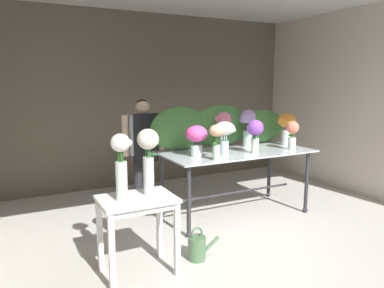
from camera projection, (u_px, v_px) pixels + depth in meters
name	position (u px, v px, depth m)	size (l,w,h in m)	color
ground_plane	(201.00, 217.00, 4.84)	(8.73, 8.73, 0.00)	beige
wall_back	(147.00, 100.00, 6.34)	(5.55, 0.12, 2.91)	#706656
wall_right	(354.00, 102.00, 5.84)	(0.12, 4.09, 2.91)	beige
display_table_glass	(236.00, 160.00, 4.84)	(1.99, 0.99, 0.88)	silver
side_table_white	(137.00, 209.00, 3.34)	(0.68, 0.51, 0.73)	white
florist	(144.00, 143.00, 4.98)	(0.59, 0.24, 1.54)	#232328
foliage_backdrop	(222.00, 127.00, 5.11)	(2.15, 0.26, 0.58)	#477F3D
vase_ivory_hydrangea	(225.00, 133.00, 4.51)	(0.27, 0.25, 0.42)	silver
vase_sunset_roses	(286.00, 125.00, 5.21)	(0.28, 0.26, 0.46)	silver
vase_coral_anemones	(292.00, 133.00, 4.86)	(0.18, 0.18, 0.38)	silver
vase_peach_lilies	(217.00, 138.00, 4.20)	(0.19, 0.17, 0.41)	silver
vase_fuchsia_dahlias	(196.00, 137.00, 4.41)	(0.27, 0.27, 0.38)	silver
vase_violet_carnations	(255.00, 132.00, 4.60)	(0.21, 0.21, 0.43)	silver
vase_lilac_ranunculus	(247.00, 125.00, 5.08)	(0.25, 0.22, 0.52)	silver
vase_rosy_freesia	(223.00, 125.00, 4.86)	(0.23, 0.21, 0.51)	silver
vase_white_roses_tall	(121.00, 163.00, 3.21)	(0.19, 0.17, 0.60)	silver
vase_cream_lisianthus_tall	(148.00, 154.00, 3.36)	(0.20, 0.20, 0.62)	silver
watering_can	(197.00, 248.00, 3.67)	(0.35, 0.18, 0.34)	#4C704C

